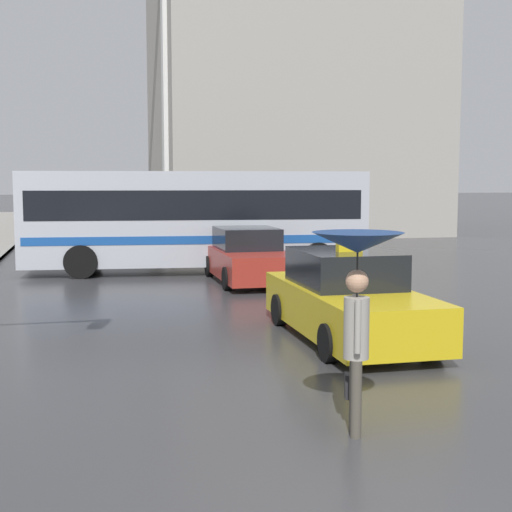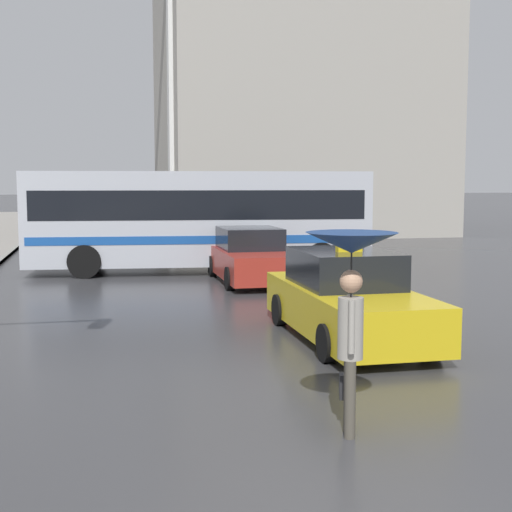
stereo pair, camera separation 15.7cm
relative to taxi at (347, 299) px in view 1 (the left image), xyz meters
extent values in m
cube|color=gold|center=(0.00, -0.06, -0.16)|extent=(1.80, 4.68, 0.76)
cube|color=black|center=(0.00, 0.18, 0.53)|extent=(1.58, 2.10, 0.62)
cylinder|color=black|center=(0.85, -1.50, -0.40)|extent=(0.20, 0.60, 0.60)
cylinder|color=black|center=(-0.86, -1.50, -0.40)|extent=(0.20, 0.60, 0.60)
cylinder|color=black|center=(0.85, 1.39, -0.40)|extent=(0.20, 0.60, 0.60)
cylinder|color=black|center=(-0.86, 1.39, -0.40)|extent=(0.20, 0.60, 0.60)
cube|color=yellow|center=(0.00, -0.06, 0.92)|extent=(0.44, 0.16, 0.16)
cube|color=#A52D23|center=(-0.14, 7.32, -0.17)|extent=(1.80, 4.42, 0.74)
cube|color=black|center=(-0.14, 7.54, 0.49)|extent=(1.58, 1.99, 0.58)
cylinder|color=black|center=(0.72, 5.95, -0.40)|extent=(0.20, 0.60, 0.60)
cylinder|color=black|center=(-0.99, 5.95, -0.40)|extent=(0.20, 0.60, 0.60)
cylinder|color=black|center=(0.72, 8.69, -0.40)|extent=(0.20, 0.60, 0.60)
cylinder|color=black|center=(-0.99, 8.69, -0.40)|extent=(0.20, 0.60, 0.60)
cube|color=#B2B7C1|center=(-1.21, 9.95, 0.96)|extent=(10.41, 3.51, 2.79)
cube|color=black|center=(-1.21, 9.95, 1.37)|extent=(9.91, 3.48, 0.85)
cube|color=#194C9E|center=(-1.21, 9.95, 0.37)|extent=(10.11, 3.50, 0.24)
cylinder|color=black|center=(2.46, 10.78, -0.22)|extent=(0.98, 0.37, 0.96)
cylinder|color=black|center=(2.22, 8.39, -0.22)|extent=(0.98, 0.37, 0.96)
cylinder|color=black|center=(-4.40, 11.47, -0.22)|extent=(0.98, 0.37, 0.96)
cylinder|color=black|center=(-4.64, 9.09, -0.22)|extent=(0.98, 0.37, 0.96)
cylinder|color=#4C473D|center=(-1.64, -4.65, -0.28)|extent=(0.15, 0.15, 0.85)
cylinder|color=#4C473D|center=(-1.58, -4.44, -0.28)|extent=(0.15, 0.15, 0.85)
cylinder|color=gray|center=(-1.61, -4.54, 0.48)|extent=(0.34, 0.34, 0.67)
sphere|color=tan|center=(-1.61, -4.54, 0.99)|extent=(0.25, 0.25, 0.25)
cylinder|color=gray|center=(-1.66, -4.72, 0.53)|extent=(0.09, 0.09, 0.57)
cylinder|color=gray|center=(-1.56, -4.37, 0.53)|extent=(0.09, 0.09, 0.57)
cone|color=navy|center=(-1.61, -4.54, 1.41)|extent=(0.99, 0.99, 0.22)
cylinder|color=black|center=(-1.61, -4.54, 1.06)|extent=(0.02, 0.02, 0.69)
cube|color=#262628|center=(-1.58, -4.28, -0.23)|extent=(0.15, 0.20, 0.28)
cube|color=white|center=(-0.41, 22.46, 9.73)|extent=(0.90, 0.90, 20.85)
camera|label=1|loc=(-4.40, -11.66, 2.06)|focal=50.00mm
camera|label=2|loc=(-4.25, -11.69, 2.06)|focal=50.00mm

